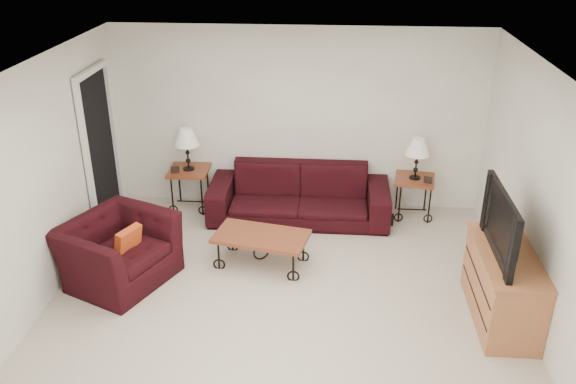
% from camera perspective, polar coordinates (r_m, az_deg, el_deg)
% --- Properties ---
extents(ground, '(5.00, 5.00, 0.00)m').
position_cam_1_polar(ground, '(6.49, -0.50, -10.67)').
color(ground, beige).
rests_on(ground, ground).
extents(wall_back, '(5.00, 0.02, 2.50)m').
position_cam_1_polar(wall_back, '(8.16, 1.01, 6.95)').
color(wall_back, white).
rests_on(wall_back, ground).
extents(wall_front, '(5.00, 0.02, 2.50)m').
position_cam_1_polar(wall_front, '(3.77, -4.07, -17.40)').
color(wall_front, white).
rests_on(wall_front, ground).
extents(wall_left, '(0.02, 5.00, 2.50)m').
position_cam_1_polar(wall_left, '(6.54, -22.92, 0.13)').
color(wall_left, white).
rests_on(wall_left, ground).
extents(wall_right, '(0.02, 5.00, 2.50)m').
position_cam_1_polar(wall_right, '(6.17, 23.28, -1.43)').
color(wall_right, white).
rests_on(wall_right, ground).
extents(ceiling, '(5.00, 5.00, 0.00)m').
position_cam_1_polar(ceiling, '(5.42, -0.60, 11.30)').
color(ceiling, white).
rests_on(ceiling, wall_back).
extents(doorway, '(0.08, 0.94, 2.04)m').
position_cam_1_polar(doorway, '(7.99, -17.41, 3.61)').
color(doorway, black).
rests_on(doorway, ground).
extents(sofa, '(2.41, 0.94, 0.70)m').
position_cam_1_polar(sofa, '(8.05, 1.06, -0.22)').
color(sofa, black).
rests_on(sofa, ground).
extents(side_table_left, '(0.56, 0.56, 0.59)m').
position_cam_1_polar(side_table_left, '(8.45, -9.29, 0.31)').
color(side_table_left, brown).
rests_on(side_table_left, ground).
extents(side_table_right, '(0.58, 0.58, 0.56)m').
position_cam_1_polar(side_table_right, '(8.30, 11.82, -0.48)').
color(side_table_right, brown).
rests_on(side_table_right, ground).
extents(lamp_left, '(0.35, 0.35, 0.59)m').
position_cam_1_polar(lamp_left, '(8.23, -9.57, 4.04)').
color(lamp_left, black).
rests_on(lamp_left, side_table_left).
extents(lamp_right, '(0.36, 0.36, 0.56)m').
position_cam_1_polar(lamp_right, '(8.08, 12.17, 3.13)').
color(lamp_right, black).
rests_on(lamp_right, side_table_right).
extents(photo_frame_left, '(0.12, 0.04, 0.10)m').
position_cam_1_polar(photo_frame_left, '(8.22, -10.70, 2.09)').
color(photo_frame_left, black).
rests_on(photo_frame_left, side_table_left).
extents(photo_frame_right, '(0.11, 0.05, 0.09)m').
position_cam_1_polar(photo_frame_right, '(8.05, 13.19, 1.14)').
color(photo_frame_right, black).
rests_on(photo_frame_right, side_table_right).
extents(coffee_table, '(1.17, 0.78, 0.40)m').
position_cam_1_polar(coffee_table, '(7.06, -2.55, -5.52)').
color(coffee_table, brown).
rests_on(coffee_table, ground).
extents(armchair, '(1.37, 1.44, 0.74)m').
position_cam_1_polar(armchair, '(6.96, -15.89, -5.43)').
color(armchair, black).
rests_on(armchair, ground).
extents(throw_pillow, '(0.22, 0.34, 0.33)m').
position_cam_1_polar(throw_pillow, '(6.80, -14.98, -4.62)').
color(throw_pillow, '#D2451B').
rests_on(throw_pillow, armchair).
extents(tv_stand, '(0.53, 1.26, 0.76)m').
position_cam_1_polar(tv_stand, '(6.47, 19.77, -8.43)').
color(tv_stand, '#BE7046').
rests_on(tv_stand, ground).
extents(television, '(0.15, 1.13, 0.65)m').
position_cam_1_polar(television, '(6.12, 20.54, -2.90)').
color(television, black).
rests_on(television, tv_stand).
extents(backpack, '(0.43, 0.37, 0.47)m').
position_cam_1_polar(backpack, '(7.93, 9.10, -1.90)').
color(backpack, black).
rests_on(backpack, ground).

